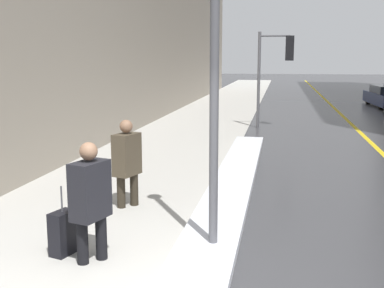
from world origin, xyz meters
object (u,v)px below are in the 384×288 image
Objects in this scene: pedestrian_nearside at (90,197)px; rolling_suitcase at (63,233)px; traffic_light_near at (278,59)px; lamp_post at (215,23)px; pedestrian_trailing at (127,159)px.

rolling_suitcase is (-0.47, 0.15, -0.57)m from pedestrian_nearside.
traffic_light_near is at bearing -174.97° from rolling_suitcase.
pedestrian_nearside is 0.75m from rolling_suitcase.
pedestrian_nearside is (-1.48, -0.63, -2.16)m from lamp_post.
lamp_post is 3.24× the size of pedestrian_nearside.
traffic_light_near is 13.12m from rolling_suitcase.
pedestrian_trailing is (-1.76, 1.71, -2.17)m from lamp_post.
pedestrian_trailing is (-0.28, 2.33, -0.01)m from pedestrian_nearside.
pedestrian_trailing is at bearing -156.33° from pedestrian_nearside.
lamp_post is at bearing -95.08° from traffic_light_near.
traffic_light_near is 2.27× the size of pedestrian_nearside.
rolling_suitcase is (-2.65, -12.65, -2.27)m from traffic_light_near.
pedestrian_trailing is 2.26m from rolling_suitcase.
pedestrian_nearside is 2.35m from pedestrian_trailing.
pedestrian_nearside is at bearing -101.45° from traffic_light_near.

